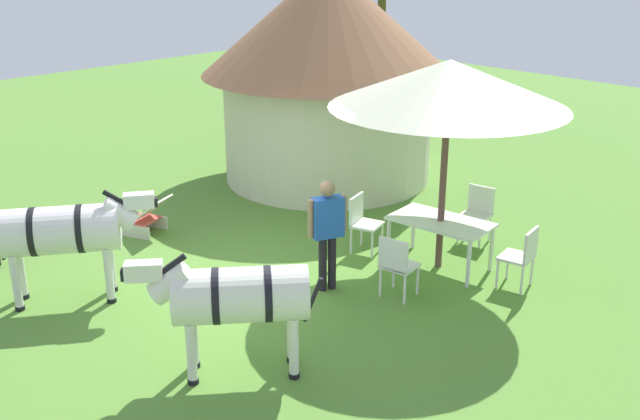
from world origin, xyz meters
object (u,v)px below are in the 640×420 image
Objects in this scene: shade_umbrella at (449,84)px; guest_beside_umbrella at (327,225)px; zebra_by_umbrella at (64,231)px; thatched_hut at (328,64)px; patio_chair_west_end at (522,254)px; patio_dining_table at (440,226)px; patio_chair_near_hut at (397,263)px; striped_lounge_chair at (145,218)px; zebra_nearest_camera at (236,297)px; patio_chair_east_end at (478,210)px; patio_chair_near_lawn at (362,219)px.

shade_umbrella is 2.10× the size of guest_beside_umbrella.
shade_umbrella is at bearing 90.84° from zebra_by_umbrella.
patio_chair_west_end is (5.50, -1.70, -1.79)m from thatched_hut.
patio_dining_table is 1.28m from patio_chair_near_hut.
striped_lounge_chair is 0.52× the size of zebra_nearest_camera.
zebra_nearest_camera is (0.34, -5.22, 0.44)m from patio_chair_east_end.
patio_chair_east_end is 0.96× the size of striped_lounge_chair.
thatched_hut is 3.18× the size of patio_dining_table.
thatched_hut is at bearing -22.90° from striped_lounge_chair.
zebra_nearest_camera is at bearing 85.30° from patio_chair_east_end.
guest_beside_umbrella is at bearing -110.23° from shade_umbrella.
shade_umbrella is at bearing 90.00° from patio_chair_near_hut.
patio_dining_table is 1.72× the size of patio_chair_near_hut.
patio_dining_table is 3.97m from zebra_nearest_camera.
thatched_hut reaches higher than striped_lounge_chair.
guest_beside_umbrella reaches higher than zebra_nearest_camera.
zebra_nearest_camera reaches higher than patio_chair_near_lawn.
patio_dining_table is at bearing -83.63° from striped_lounge_chair.
striped_lounge_chair is at bearing 19.13° from zebra_nearest_camera.
patio_chair_near_hut is (4.46, -3.18, -1.79)m from thatched_hut.
guest_beside_umbrella is (3.62, -3.65, -1.34)m from thatched_hut.
patio_dining_table is 0.80× the size of zebra_by_umbrella.
patio_chair_east_end is at bearing 89.40° from patio_chair_near_hut.
zebra_by_umbrella reaches higher than patio_chair_east_end.
patio_chair_near_hut is (0.21, -1.25, -2.23)m from shade_umbrella.
patio_chair_near_lawn is (-1.21, -0.38, -2.23)m from shade_umbrella.
patio_chair_near_lawn is (-1.03, -1.63, 0.00)m from patio_chair_east_end.
patio_chair_east_end is at bearing 98.39° from patio_dining_table.
patio_chair_west_end is at bearing 86.42° from patio_chair_near_lawn.
patio_chair_near_hut is 4.46m from zebra_by_umbrella.
patio_dining_table is 1.72× the size of patio_chair_near_lawn.
shade_umbrella is 5.57m from zebra_by_umbrella.
thatched_hut is 3.08× the size of guest_beside_umbrella.
patio_chair_west_end is at bearing 10.01° from patio_dining_table.
patio_chair_east_end is at bearing -71.08° from striped_lounge_chair.
thatched_hut is 4.77m from striped_lounge_chair.
patio_chair_west_end is 2.54m from patio_chair_near_lawn.
patio_chair_west_end is 6.09m from striped_lounge_chair.
patio_chair_near_hut is at bearing 134.79° from patio_chair_west_end.
patio_chair_west_end and patio_chair_near_hut have the same top height.
thatched_hut reaches higher than shade_umbrella.
shade_umbrella reaches higher than zebra_by_umbrella.
patio_chair_near_lawn is 0.50× the size of zebra_nearest_camera.
guest_beside_umbrella is 1.71× the size of striped_lounge_chair.
patio_chair_near_lawn is 0.56× the size of guest_beside_umbrella.
patio_dining_table is at bearing -24.32° from thatched_hut.
patio_chair_near_hut is 0.50× the size of zebra_nearest_camera.
patio_chair_east_end is 1.00× the size of patio_chair_near_lawn.
striped_lounge_chair is 4.72m from zebra_nearest_camera.
thatched_hut is 4.49m from patio_chair_east_end.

